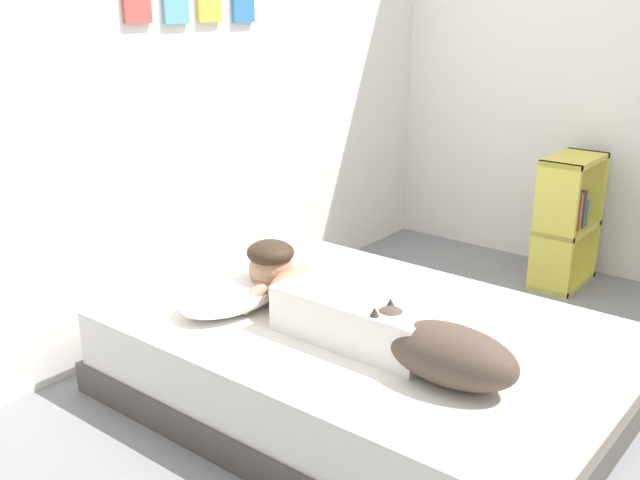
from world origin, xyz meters
TOP-DOWN VIEW (x-y plane):
  - ground_plane at (0.00, 0.00)m, footprint 11.67×11.67m
  - back_wall at (-0.00, 1.35)m, footprint 3.84×0.12m
  - side_wall_right at (1.97, 0.15)m, footprint 0.10×5.61m
  - bed at (-0.18, 0.18)m, footprint 1.39×1.97m
  - pillow at (-0.42, 0.68)m, footprint 0.52×0.32m
  - person_lying at (-0.27, 0.23)m, footprint 0.43×0.92m
  - dog at (-0.40, -0.31)m, footprint 0.26×0.57m
  - coffee_cup at (-0.09, 0.53)m, footprint 0.12×0.09m
  - cell_phone at (0.06, 0.18)m, footprint 0.07×0.14m
  - bookshelf at (1.60, 0.03)m, footprint 0.45×0.24m

SIDE VIEW (x-z plane):
  - ground_plane at x=0.00m, z-range 0.00..0.00m
  - bed at x=-0.18m, z-range 0.00..0.36m
  - cell_phone at x=0.06m, z-range 0.37..0.37m
  - bookshelf at x=1.60m, z-range 0.01..0.76m
  - coffee_cup at x=-0.09m, z-range 0.37..0.44m
  - pillow at x=-0.42m, z-range 0.37..0.48m
  - dog at x=-0.40m, z-range 0.36..0.58m
  - person_lying at x=-0.27m, z-range 0.34..0.61m
  - side_wall_right at x=1.97m, z-range 0.00..2.50m
  - back_wall at x=0.00m, z-range 0.00..2.50m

